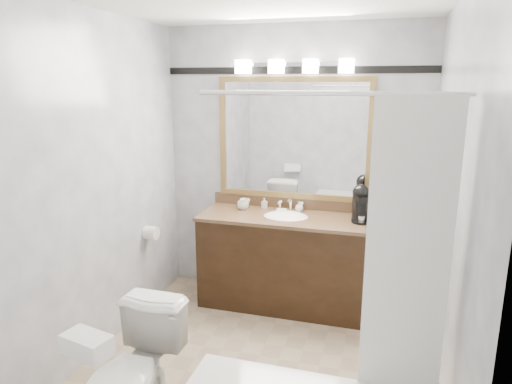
% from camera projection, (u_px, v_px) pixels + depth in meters
% --- Properties ---
extents(room, '(2.42, 2.62, 2.52)m').
position_uv_depth(room, '(253.00, 200.00, 2.98)').
color(room, gray).
rests_on(room, ground).
extents(vanity, '(1.53, 0.58, 0.97)m').
position_uv_depth(vanity, '(285.00, 259.00, 4.12)').
color(vanity, black).
rests_on(vanity, ground).
extents(mirror, '(1.40, 0.04, 1.10)m').
position_uv_depth(mirror, '(293.00, 139.00, 4.11)').
color(mirror, '#9B7C46').
rests_on(mirror, room).
extents(vanity_light_bar, '(1.02, 0.14, 0.12)m').
position_uv_depth(vanity_light_bar, '(293.00, 66.00, 3.91)').
color(vanity_light_bar, silver).
rests_on(vanity_light_bar, room).
extents(accent_stripe, '(2.40, 0.01, 0.06)m').
position_uv_depth(accent_stripe, '(295.00, 70.00, 3.98)').
color(accent_stripe, black).
rests_on(accent_stripe, room).
extents(tp_roll, '(0.11, 0.12, 0.12)m').
position_uv_depth(tp_roll, '(151.00, 233.00, 4.04)').
color(tp_roll, white).
rests_on(tp_roll, room).
extents(toilet, '(0.42, 0.72, 0.73)m').
position_uv_depth(toilet, '(132.00, 376.00, 2.60)').
color(toilet, white).
rests_on(toilet, ground).
extents(tissue_box, '(0.26, 0.18, 0.10)m').
position_uv_depth(tissue_box, '(87.00, 345.00, 2.18)').
color(tissue_box, white).
rests_on(tissue_box, toilet).
extents(coffee_maker, '(0.17, 0.20, 0.32)m').
position_uv_depth(coffee_maker, '(361.00, 202.00, 3.84)').
color(coffee_maker, black).
rests_on(coffee_maker, vanity).
extents(cup_left, '(0.12, 0.12, 0.08)m').
position_uv_depth(cup_left, '(243.00, 205.00, 4.22)').
color(cup_left, white).
rests_on(cup_left, vanity).
extents(cup_right, '(0.11, 0.11, 0.09)m').
position_uv_depth(cup_right, '(245.00, 204.00, 4.26)').
color(cup_right, white).
rests_on(cup_right, vanity).
extents(soap_bottle_a, '(0.05, 0.05, 0.10)m').
position_uv_depth(soap_bottle_a, '(264.00, 203.00, 4.26)').
color(soap_bottle_a, white).
rests_on(soap_bottle_a, vanity).
extents(soap_bottle_b, '(0.10, 0.10, 0.09)m').
position_uv_depth(soap_bottle_b, '(299.00, 207.00, 4.15)').
color(soap_bottle_b, white).
rests_on(soap_bottle_b, vanity).
extents(soap_bar, '(0.09, 0.06, 0.03)m').
position_uv_depth(soap_bar, '(282.00, 210.00, 4.15)').
color(soap_bar, beige).
rests_on(soap_bar, vanity).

